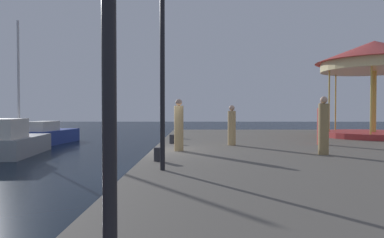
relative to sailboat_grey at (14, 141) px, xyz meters
The scene contains 13 objects.
ground_plane 8.84m from the sailboat_grey, 31.09° to the right, with size 120.00×120.00×0.00m, color black.
quay_dock 16.00m from the sailboat_grey, 16.53° to the right, with size 15.57×28.37×0.80m, color #5B564F.
sailboat_grey is the anchor object (origin of this frame).
motorboat_blue 6.42m from the sailboat_grey, 97.20° to the left, with size 2.20×5.23×1.58m.
carousel 19.62m from the sailboat_grey, ahead, with size 6.23×6.23×5.35m.
lamp_post_mid_promenade 12.58m from the sailboat_grey, 46.49° to the right, with size 0.36×0.36×4.73m.
bollard_north 8.38m from the sailboat_grey, 13.28° to the right, with size 0.24×0.24×0.40m, color #2D2D33.
bollard_center 10.90m from the sailboat_grey, 42.08° to the right, with size 0.24×0.24×0.40m, color #2D2D33.
bollard_south 8.30m from the sailboat_grey, ahead, with size 0.24×0.24×0.40m, color #2D2D33.
person_far_corner 9.84m from the sailboat_grey, 28.82° to the right, with size 0.34×0.34×1.90m.
person_near_carousel 11.09m from the sailboat_grey, 13.62° to the right, with size 0.34×0.34×1.71m.
person_by_the_water 14.69m from the sailboat_grey, 23.22° to the right, with size 0.34×0.34×1.95m.
person_mid_promenade 14.88m from the sailboat_grey, ahead, with size 0.34×0.34×1.83m.
Camera 1 is at (1.60, -12.71, 2.26)m, focal length 32.16 mm.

